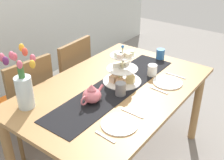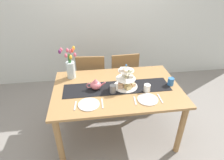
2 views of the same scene
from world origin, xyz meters
name	(u,v)px [view 2 (image 2 of 2)]	position (x,y,z in m)	size (l,w,h in m)	color
ground_plane	(116,131)	(0.00, 0.00, 0.00)	(8.00, 8.00, 0.00)	gray
room_wall_rear	(103,14)	(0.00, 1.60, 1.30)	(6.00, 0.08, 2.60)	silver
dining_table	(117,94)	(0.00, 0.00, 0.65)	(1.55, 1.00, 0.75)	#A37747
chair_left	(92,77)	(-0.29, 0.73, 0.50)	(0.46, 0.46, 0.91)	brown
chair_right	(123,75)	(0.22, 0.73, 0.50)	(0.44, 0.44, 0.91)	brown
table_runner	(117,88)	(0.00, -0.01, 0.75)	(1.30, 0.31, 0.00)	black
tiered_cake_stand	(126,80)	(0.11, 0.00, 0.84)	(0.30, 0.30, 0.30)	beige
teapot	(96,85)	(-0.26, 0.00, 0.81)	(0.24, 0.13, 0.14)	#D66B75
tulip_vase	(70,66)	(-0.56, 0.32, 0.92)	(0.22, 0.20, 0.43)	silver
dinner_plate_left	(89,104)	(-0.35, -0.30, 0.76)	(0.23, 0.23, 0.01)	white
fork_left	(75,106)	(-0.50, -0.30, 0.75)	(0.02, 0.15, 0.01)	silver
knife_left	(102,103)	(-0.21, -0.30, 0.75)	(0.01, 0.17, 0.01)	silver
dinner_plate_right	(148,99)	(0.30, -0.30, 0.76)	(0.23, 0.23, 0.01)	white
fork_right	(135,101)	(0.16, -0.30, 0.75)	(0.02, 0.15, 0.01)	silver
knife_right	(160,98)	(0.45, -0.30, 0.75)	(0.01, 0.17, 0.01)	silver
mug_grey	(113,89)	(-0.06, -0.10, 0.80)	(0.08, 0.08, 0.10)	slate
mug_white_text	(147,88)	(0.34, -0.14, 0.80)	(0.08, 0.08, 0.10)	white
mug_orange	(171,82)	(0.67, -0.03, 0.80)	(0.08, 0.08, 0.10)	#3370B7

